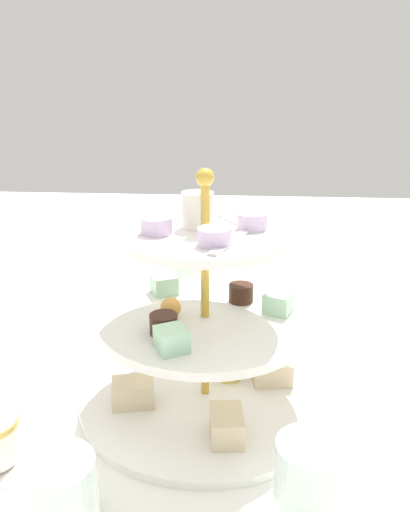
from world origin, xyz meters
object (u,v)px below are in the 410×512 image
water_glass_tall_right (185,285)px  butter_knife_right (15,360)px  butter_knife_left (398,362)px  tiered_serving_stand (205,336)px  water_glass_mid_back (309,486)px  water_glass_short_left (59,498)px

water_glass_tall_right → butter_knife_right: bearing=125.1°
butter_knife_right → water_glass_tall_right: bearing=149.2°
water_glass_tall_right → butter_knife_left: (-0.12, -0.31, -0.06)m
tiered_serving_stand → butter_knife_right: bearing=75.8°
water_glass_tall_right → water_glass_mid_back: bearing=-159.2°
tiered_serving_stand → water_glass_short_left: size_ratio=4.09×
water_glass_tall_right → water_glass_short_left: bearing=172.6°
water_glass_tall_right → water_glass_short_left: (-0.43, 0.06, -0.02)m
water_glass_short_left → butter_knife_left: (0.31, -0.37, -0.03)m
water_glass_short_left → water_glass_mid_back: size_ratio=0.87×
water_glass_short_left → butter_knife_right: bearing=31.1°
butter_knife_right → water_glass_mid_back: water_glass_mid_back is taller
tiered_serving_stand → butter_knife_right: tiered_serving_stand is taller
water_glass_tall_right → butter_knife_right: size_ratio=0.68×
water_glass_short_left → butter_knife_left: size_ratio=0.43×
water_glass_tall_right → water_glass_short_left: size_ratio=1.59×
butter_knife_left → water_glass_mid_back: size_ratio=2.01×
butter_knife_right → butter_knife_left: bearing=118.2°
tiered_serving_stand → water_glass_tall_right: size_ratio=2.58×
tiered_serving_stand → water_glass_tall_right: tiered_serving_stand is taller
water_glass_mid_back → tiered_serving_stand: bearing=29.8°
tiered_serving_stand → water_glass_short_left: 0.24m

